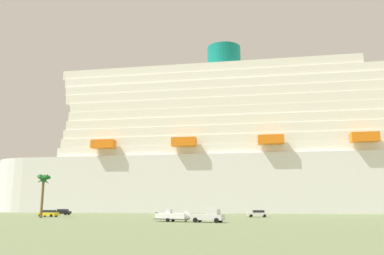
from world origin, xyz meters
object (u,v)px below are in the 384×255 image
pickup_truck (209,216)px  small_boat_on_trailer (176,216)px  parked_car_yellow_taxi (48,213)px  palm_tree (43,183)px  cruise_ship (298,154)px  parked_car_white_van (258,213)px  parked_car_black_coupe (62,212)px

pickup_truck → small_boat_on_trailer: size_ratio=0.74×
parked_car_yellow_taxi → palm_tree: bearing=-69.6°
parked_car_yellow_taxi → cruise_ship: bearing=43.3°
cruise_ship → parked_car_white_van: (-12.35, -48.57, -19.19)m
small_boat_on_trailer → parked_car_black_coupe: (-39.55, 29.87, -0.13)m
parked_car_black_coupe → parked_car_yellow_taxi: (4.23, -13.09, -0.00)m
pickup_truck → parked_car_white_van: bearing=75.5°
pickup_truck → parked_car_yellow_taxi: 45.10m
cruise_ship → parked_car_black_coupe: (-64.74, -43.85, -19.19)m
palm_tree → parked_car_yellow_taxi: size_ratio=1.97×
cruise_ship → parked_car_black_coupe: 80.51m
pickup_truck → parked_car_black_coupe: 55.15m
palm_tree → parked_car_white_van: 48.56m
palm_tree → parked_car_white_van: palm_tree is taller
cruise_ship → parked_car_yellow_taxi: cruise_ship is taller
small_boat_on_trailer → parked_car_black_coupe: bearing=142.9°
pickup_truck → palm_tree: palm_tree is taller
parked_car_yellow_taxi → parked_car_black_coupe: bearing=107.9°
cruise_ship → parked_car_yellow_taxi: 85.27m
parked_car_black_coupe → palm_tree: bearing=-71.3°
cruise_ship → palm_tree: cruise_ship is taller
cruise_ship → pickup_truck: bearing=-104.3°
palm_tree → parked_car_black_coupe: 22.06m
parked_car_white_van → pickup_truck: bearing=-104.5°
pickup_truck → small_boat_on_trailer: 6.16m
pickup_truck → cruise_ship: bearing=75.7°
small_boat_on_trailer → cruise_ship: bearing=71.1°
cruise_ship → parked_car_black_coupe: bearing=-145.9°
parked_car_black_coupe → pickup_truck: bearing=-34.2°
parked_car_black_coupe → parked_car_yellow_taxi: size_ratio=0.98×
small_boat_on_trailer → parked_car_white_van: size_ratio=1.62×
pickup_truck → parked_car_yellow_taxi: size_ratio=1.22×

